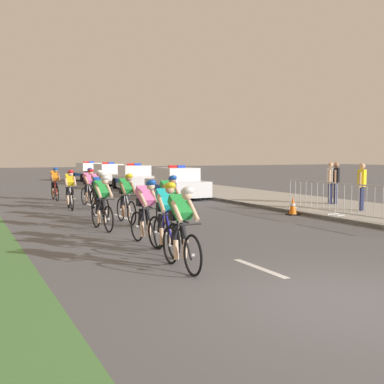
# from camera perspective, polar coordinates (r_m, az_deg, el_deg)

# --- Properties ---
(ground_plane) EXTENTS (160.00, 160.00, 0.00)m
(ground_plane) POSITION_cam_1_polar(r_m,az_deg,el_deg) (7.09, 18.86, -12.65)
(ground_plane) COLOR #56565B
(sidewalk_slab) EXTENTS (4.81, 60.00, 0.12)m
(sidewalk_slab) POSITION_cam_1_polar(r_m,az_deg,el_deg) (22.84, 7.94, -0.59)
(sidewalk_slab) COLOR #A3A099
(sidewalk_slab) RESTS_ON ground
(kerb_edge) EXTENTS (0.16, 60.00, 0.13)m
(kerb_edge) POSITION_cam_1_polar(r_m,az_deg,el_deg) (21.61, 2.86, -0.82)
(kerb_edge) COLOR #9E9E99
(kerb_edge) RESTS_ON ground
(lane_markings_centre) EXTENTS (0.14, 25.60, 0.01)m
(lane_markings_centre) POSITION_cam_1_polar(r_m,az_deg,el_deg) (15.85, -8.53, -3.03)
(lane_markings_centre) COLOR white
(lane_markings_centre) RESTS_ON ground
(cyclist_lead) EXTENTS (0.42, 1.72, 1.56)m
(cyclist_lead) POSITION_cam_1_polar(r_m,az_deg,el_deg) (8.35, -1.32, -4.29)
(cyclist_lead) COLOR black
(cyclist_lead) RESTS_ON ground
(cyclist_second) EXTENTS (0.44, 1.72, 1.56)m
(cyclist_second) POSITION_cam_1_polar(r_m,az_deg,el_deg) (9.73, -3.20, -3.04)
(cyclist_second) COLOR black
(cyclist_second) RESTS_ON ground
(cyclist_third) EXTENTS (0.44, 1.72, 1.56)m
(cyclist_third) POSITION_cam_1_polar(r_m,az_deg,el_deg) (10.75, -5.64, -2.35)
(cyclist_third) COLOR black
(cyclist_third) RESTS_ON ground
(cyclist_fourth) EXTENTS (0.42, 1.72, 1.56)m
(cyclist_fourth) POSITION_cam_1_polar(r_m,az_deg,el_deg) (12.95, -2.88, -1.17)
(cyclist_fourth) COLOR black
(cyclist_fourth) RESTS_ON ground
(cyclist_fifth) EXTENTS (0.42, 1.72, 1.56)m
(cyclist_fifth) POSITION_cam_1_polar(r_m,az_deg,el_deg) (14.30, -8.07, -0.67)
(cyclist_fifth) COLOR black
(cyclist_fifth) RESTS_ON ground
(cyclist_sixth) EXTENTS (0.44, 1.72, 1.56)m
(cyclist_sixth) POSITION_cam_1_polar(r_m,az_deg,el_deg) (13.08, -10.95, -1.19)
(cyclist_sixth) COLOR black
(cyclist_sixth) RESTS_ON ground
(cyclist_seventh) EXTENTS (0.43, 1.72, 1.56)m
(cyclist_seventh) POSITION_cam_1_polar(r_m,az_deg,el_deg) (15.58, -11.22, -0.30)
(cyclist_seventh) COLOR black
(cyclist_seventh) RESTS_ON ground
(cyclist_eighth) EXTENTS (0.42, 1.72, 1.56)m
(cyclist_eighth) POSITION_cam_1_polar(r_m,az_deg,el_deg) (18.04, -11.55, 0.34)
(cyclist_eighth) COLOR black
(cyclist_eighth) RESTS_ON ground
(cyclist_ninth) EXTENTS (0.44, 1.72, 1.56)m
(cyclist_ninth) POSITION_cam_1_polar(r_m,az_deg,el_deg) (18.34, -14.71, 0.35)
(cyclist_ninth) COLOR black
(cyclist_ninth) RESTS_ON ground
(cyclist_tenth) EXTENTS (0.42, 1.72, 1.56)m
(cyclist_tenth) POSITION_cam_1_polar(r_m,az_deg,el_deg) (22.34, -16.45, 1.03)
(cyclist_tenth) COLOR black
(cyclist_tenth) RESTS_ON ground
(cyclist_eleventh) EXTENTS (0.43, 1.72, 1.56)m
(cyclist_eleventh) POSITION_cam_1_polar(r_m,az_deg,el_deg) (21.34, -12.52, 0.95)
(cyclist_eleventh) COLOR black
(cyclist_eleventh) RESTS_ON ground
(cyclist_twelfth) EXTENTS (0.46, 1.72, 1.56)m
(cyclist_twelfth) POSITION_cam_1_polar(r_m,az_deg,el_deg) (19.48, -12.54, 0.62)
(cyclist_twelfth) COLOR black
(cyclist_twelfth) RESTS_ON ground
(police_car_nearest) EXTENTS (2.14, 4.47, 1.59)m
(police_car_nearest) POSITION_cam_1_polar(r_m,az_deg,el_deg) (22.71, -1.95, 0.99)
(police_car_nearest) COLOR silver
(police_car_nearest) RESTS_ON ground
(police_car_second) EXTENTS (2.32, 4.55, 1.59)m
(police_car_second) POSITION_cam_1_polar(r_m,az_deg,el_deg) (28.39, -7.14, 1.66)
(police_car_second) COLOR white
(police_car_second) RESTS_ON ground
(police_car_third) EXTENTS (2.04, 4.42, 1.59)m
(police_car_third) POSITION_cam_1_polar(r_m,az_deg,el_deg) (33.56, -10.24, 2.05)
(police_car_third) COLOR white
(police_car_third) RESTS_ON ground
(police_car_furthest) EXTENTS (2.15, 4.47, 1.59)m
(police_car_furthest) POSITION_cam_1_polar(r_m,az_deg,el_deg) (38.89, -12.55, 2.34)
(police_car_furthest) COLOR silver
(police_car_furthest) RESTS_ON ground
(crowd_barrier_middle) EXTENTS (0.61, 2.32, 1.07)m
(crowd_barrier_middle) POSITION_cam_1_polar(r_m,az_deg,el_deg) (14.92, 20.59, -1.25)
(crowd_barrier_middle) COLOR #B7BABF
(crowd_barrier_middle) RESTS_ON sidewalk_slab
(crowd_barrier_rear) EXTENTS (0.52, 2.32, 1.07)m
(crowd_barrier_rear) POSITION_cam_1_polar(r_m,az_deg,el_deg) (16.71, 14.41, -0.52)
(crowd_barrier_rear) COLOR #B7BABF
(crowd_barrier_rear) RESTS_ON sidewalk_slab
(traffic_cone_near) EXTENTS (0.36, 0.36, 0.64)m
(traffic_cone_near) POSITION_cam_1_polar(r_m,az_deg,el_deg) (16.50, 12.24, -1.71)
(traffic_cone_near) COLOR black
(traffic_cone_near) RESTS_ON ground
(spectator_closest) EXTENTS (0.46, 0.39, 1.68)m
(spectator_closest) POSITION_cam_1_polar(r_m,az_deg,el_deg) (19.54, 16.59, 1.43)
(spectator_closest) COLOR #23284C
(spectator_closest) RESTS_ON sidewalk_slab
(spectator_middle) EXTENTS (0.50, 0.36, 1.68)m
(spectator_middle) POSITION_cam_1_polar(r_m,az_deg,el_deg) (17.47, 20.08, 1.00)
(spectator_middle) COLOR #23284C
(spectator_middle) RESTS_ON sidewalk_slab
(spectator_back) EXTENTS (0.47, 0.39, 1.68)m
(spectator_back) POSITION_cam_1_polar(r_m,az_deg,el_deg) (19.63, 17.24, 1.42)
(spectator_back) COLOR #23284C
(spectator_back) RESTS_ON sidewalk_slab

